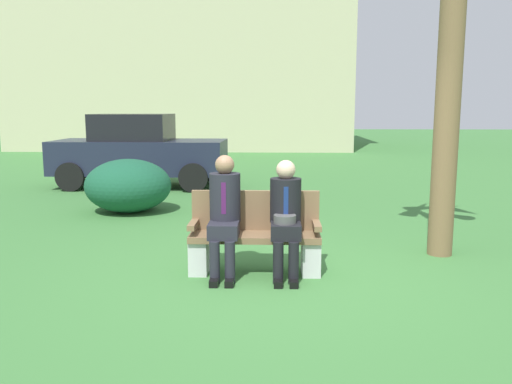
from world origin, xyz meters
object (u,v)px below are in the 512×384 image
park_bench (255,237)px  seated_man_right (286,212)px  shrub_near_bench (128,186)px  parked_car_near (139,151)px  building_backdrop (187,38)px  seated_man_left (224,209)px

park_bench → seated_man_right: 0.47m
shrub_near_bench → parked_car_near: (-0.57, 3.02, 0.37)m
seated_man_right → building_backdrop: (-4.17, 19.54, 4.32)m
building_backdrop → seated_man_left: bearing=-79.8°
seated_man_right → building_backdrop: bearing=102.0°
shrub_near_bench → parked_car_near: bearing=100.7°
seated_man_left → shrub_near_bench: bearing=120.2°
seated_man_left → parked_car_near: parked_car_near is taller
parked_car_near → park_bench: bearing=-65.4°
park_bench → seated_man_left: bearing=-160.2°
shrub_near_bench → parked_car_near: parked_car_near is taller
seated_man_left → building_backdrop: 20.30m
seated_man_left → parked_car_near: bearing=111.7°
seated_man_left → shrub_near_bench: seated_man_left is taller
park_bench → parked_car_near: size_ratio=0.37×
seated_man_left → park_bench: bearing=19.8°
shrub_near_bench → building_backdrop: bearing=95.3°
shrub_near_bench → parked_car_near: 3.09m
shrub_near_bench → building_backdrop: 16.76m
park_bench → parked_car_near: parked_car_near is taller
park_bench → building_backdrop: (-3.83, 19.41, 4.62)m
seated_man_left → shrub_near_bench: size_ratio=0.88×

